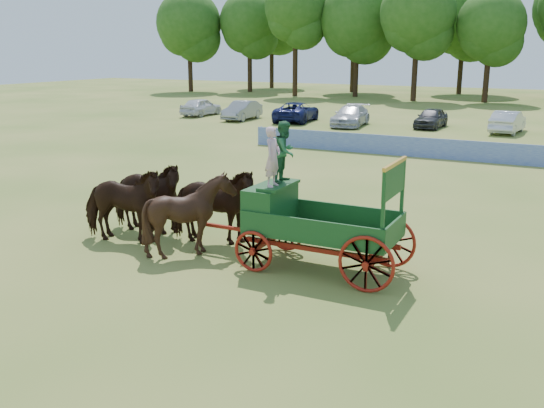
{
  "coord_description": "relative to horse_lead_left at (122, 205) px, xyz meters",
  "views": [
    {
      "loc": [
        3.14,
        -13.68,
        5.57
      ],
      "look_at": [
        -4.42,
        1.1,
        1.3
      ],
      "focal_mm": 40.0,
      "sensor_mm": 36.0,
      "label": 1
    }
  ],
  "objects": [
    {
      "name": "farm_dray",
      "position": [
        5.35,
        0.58,
        0.51
      ],
      "size": [
        6.0,
        2.0,
        3.75
      ],
      "color": "#A21910",
      "rests_on": "ground"
    },
    {
      "name": "parked_cars",
      "position": [
        4.86,
        30.24,
        -0.38
      ],
      "size": [
        46.55,
        6.91,
        1.62
      ],
      "color": "silver",
      "rests_on": "ground"
    },
    {
      "name": "horse_wheel_left",
      "position": [
        2.4,
        0.0,
        0.0
      ],
      "size": [
        2.22,
        2.0,
        2.3
      ],
      "primitive_type": "imported",
      "rotation": [
        0.0,
        0.0,
        1.64
      ],
      "color": "black",
      "rests_on": "ground"
    },
    {
      "name": "horse_wheel_right",
      "position": [
        2.4,
        1.1,
        0.0
      ],
      "size": [
        2.94,
        1.88,
        2.29
      ],
      "primitive_type": "imported",
      "rotation": [
        0.0,
        0.0,
        1.83
      ],
      "color": "black",
      "rests_on": "ground"
    },
    {
      "name": "horse_lead_left",
      "position": [
        0.0,
        0.0,
        0.0
      ],
      "size": [
        2.92,
        1.82,
        2.29
      ],
      "primitive_type": "imported",
      "rotation": [
        0.0,
        0.0,
        1.8
      ],
      "color": "black",
      "rests_on": "ground"
    },
    {
      "name": "treeline",
      "position": [
        3.85,
        60.7,
        8.39
      ],
      "size": [
        91.16,
        22.83,
        15.41
      ],
      "color": "#382314",
      "rests_on": "ground"
    },
    {
      "name": "ground",
      "position": [
        8.56,
        0.45,
        -1.15
      ],
      "size": [
        160.0,
        160.0,
        0.0
      ],
      "primitive_type": "plane",
      "color": "#9F9148",
      "rests_on": "ground"
    },
    {
      "name": "horse_lead_right",
      "position": [
        0.0,
        1.1,
        0.0
      ],
      "size": [
        2.83,
        1.51,
        2.29
      ],
      "primitive_type": "imported",
      "rotation": [
        0.0,
        0.0,
        1.68
      ],
      "color": "black",
      "rests_on": "ground"
    },
    {
      "name": "sponsor_banner",
      "position": [
        7.56,
        18.45,
        -0.62
      ],
      "size": [
        26.0,
        0.08,
        1.05
      ],
      "primitive_type": "cube",
      "color": "#1E3CA5",
      "rests_on": "ground"
    }
  ]
}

